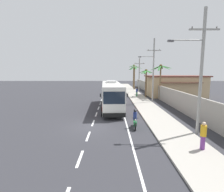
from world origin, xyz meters
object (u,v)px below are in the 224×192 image
at_px(utility_pole_nearest, 201,69).
at_px(coach_bus_foreground, 112,94).
at_px(palm_nearest, 135,74).
at_px(palm_second, 146,77).
at_px(utility_pole_mid, 153,69).
at_px(roadside_building, 175,86).
at_px(pedestrian_midwalk, 204,135).
at_px(palm_third, 161,73).
at_px(palm_fourth, 134,72).
at_px(pedestrian_near_kerb, 137,92).
at_px(utility_pole_far, 139,74).
at_px(motorcycle_beside_bus, 135,121).

bearing_deg(utility_pole_nearest, coach_bus_foreground, 124.46).
xyz_separation_m(palm_nearest, palm_second, (0.62, -13.32, -0.55)).
xyz_separation_m(utility_pole_mid, roadside_building, (6.31, 7.21, -3.24)).
xyz_separation_m(pedestrian_midwalk, palm_third, (3.00, 20.75, 3.67)).
bearing_deg(palm_nearest, utility_pole_mid, -88.83).
bearing_deg(palm_fourth, palm_second, -88.57).
relative_size(pedestrian_near_kerb, utility_pole_mid, 0.17).
xyz_separation_m(pedestrian_midwalk, utility_pole_far, (0.88, 32.03, 3.35)).
xyz_separation_m(motorcycle_beside_bus, palm_second, (4.71, 19.41, 3.27)).
bearing_deg(palm_second, roadside_building, 6.96).
xyz_separation_m(pedestrian_midwalk, palm_nearest, (0.44, 37.34, 3.41)).
height_order(pedestrian_near_kerb, roadside_building, roadside_building).
xyz_separation_m(coach_bus_foreground, utility_pole_nearest, (6.86, -10.00, 3.23)).
height_order(pedestrian_near_kerb, palm_third, palm_third).
height_order(pedestrian_near_kerb, utility_pole_mid, utility_pole_mid).
height_order(pedestrian_near_kerb, palm_nearest, palm_nearest).
distance_m(pedestrian_near_kerb, utility_pole_nearest, 21.07).
height_order(utility_pole_mid, utility_pole_far, utility_pole_mid).
bearing_deg(palm_nearest, pedestrian_midwalk, -90.68).
distance_m(utility_pole_nearest, palm_nearest, 34.28).
bearing_deg(utility_pole_mid, palm_second, 88.09).
xyz_separation_m(utility_pole_nearest, palm_second, (-0.01, 20.95, -1.23)).
distance_m(coach_bus_foreground, palm_third, 12.00).
relative_size(utility_pole_far, palm_third, 1.30).
xyz_separation_m(palm_nearest, palm_fourth, (0.21, 3.19, 0.33)).
distance_m(pedestrian_midwalk, utility_pole_nearest, 5.23).
xyz_separation_m(palm_third, roadside_building, (4.15, 4.01, -2.61)).
relative_size(palm_second, palm_fourth, 0.78).
xyz_separation_m(motorcycle_beside_bus, palm_third, (6.65, 16.14, 4.07)).
height_order(pedestrian_near_kerb, utility_pole_nearest, utility_pole_nearest).
distance_m(palm_third, roadside_building, 6.34).
bearing_deg(utility_pole_far, palm_second, -88.64).
xyz_separation_m(pedestrian_midwalk, utility_pole_mid, (0.85, 17.55, 4.30)).
bearing_deg(palm_third, pedestrian_midwalk, -98.23).
distance_m(motorcycle_beside_bus, pedestrian_near_kerb, 19.26).
height_order(palm_second, roadside_building, palm_second).
xyz_separation_m(pedestrian_near_kerb, palm_third, (3.76, -2.90, 3.69)).
bearing_deg(palm_third, motorcycle_beside_bus, -112.40).
bearing_deg(pedestrian_near_kerb, roadside_building, -72.51).
xyz_separation_m(coach_bus_foreground, palm_fourth, (6.44, 27.46, 2.88)).
height_order(coach_bus_foreground, roadside_building, roadside_building).
distance_m(motorcycle_beside_bus, palm_third, 17.92).
distance_m(pedestrian_near_kerb, utility_pole_mid, 7.65).
bearing_deg(palm_third, roadside_building, 43.99).
bearing_deg(roadside_building, palm_nearest, 118.09).
bearing_deg(roadside_building, motorcycle_beside_bus, -118.20).
relative_size(pedestrian_midwalk, utility_pole_mid, 0.17).
bearing_deg(roadside_building, utility_pole_mid, -131.17).
bearing_deg(palm_fourth, utility_pole_far, -88.50).
relative_size(palm_second, palm_third, 0.87).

